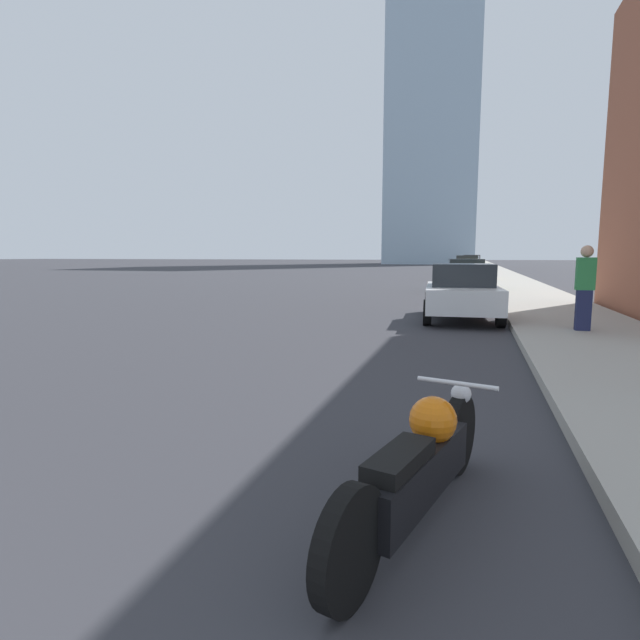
% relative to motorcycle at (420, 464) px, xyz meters
% --- Properties ---
extents(sidewalk, '(3.02, 240.00, 0.15)m').
position_rel_motorcycle_xyz_m(sidewalk, '(2.70, 35.21, -0.31)').
color(sidewalk, '#9E998E').
rests_on(sidewalk, ground_plane).
extents(distant_tower, '(17.28, 17.28, 52.14)m').
position_rel_motorcycle_xyz_m(distant_tower, '(-7.91, 101.79, 25.69)').
color(distant_tower, '#9EB7CC').
rests_on(distant_tower, ground_plane).
extents(motorcycle, '(0.87, 2.38, 0.77)m').
position_rel_motorcycle_xyz_m(motorcycle, '(0.00, 0.00, 0.00)').
color(motorcycle, black).
rests_on(motorcycle, ground_plane).
extents(parked_car_white, '(2.14, 4.20, 1.50)m').
position_rel_motorcycle_xyz_m(parked_car_white, '(0.04, 10.65, 0.38)').
color(parked_car_white, silver).
rests_on(parked_car_white, ground_plane).
extents(parked_car_green, '(2.16, 3.95, 1.55)m').
position_rel_motorcycle_xyz_m(parked_car_green, '(-0.00, 21.64, 0.42)').
color(parked_car_green, '#1E6B33').
rests_on(parked_car_green, ground_plane).
extents(parked_car_yellow, '(1.93, 3.92, 1.71)m').
position_rel_motorcycle_xyz_m(parked_car_yellow, '(0.01, 32.50, 0.48)').
color(parked_car_yellow, gold).
rests_on(parked_car_yellow, ground_plane).
extents(parked_car_red, '(1.94, 4.13, 1.76)m').
position_rel_motorcycle_xyz_m(parked_car_red, '(0.20, 44.15, 0.48)').
color(parked_car_red, red).
rests_on(parked_car_red, ground_plane).
extents(pedestrian, '(0.36, 0.25, 1.78)m').
position_rel_motorcycle_xyz_m(pedestrian, '(2.55, 8.44, 0.69)').
color(pedestrian, '#1E2347').
rests_on(pedestrian, sidewalk).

